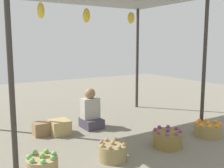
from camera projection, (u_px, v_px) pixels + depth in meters
ground_plane at (97, 129)px, 5.26m from camera, size 14.00×14.00×0.00m
market_stall_structure at (96, 4)px, 4.92m from camera, size 3.81×2.39×2.53m
vendor_person at (91, 112)px, 5.31m from camera, size 0.36×0.44×0.78m
basket_green_apples at (42, 168)px, 3.29m from camera, size 0.39×0.39×0.33m
basket_potatoes at (113, 152)px, 3.83m from camera, size 0.41×0.41×0.28m
basket_purple_onions at (167, 139)px, 4.32m from camera, size 0.47×0.47×0.31m
basket_oranges at (208, 130)px, 4.85m from camera, size 0.48×0.48×0.27m
wooden_crate_near_vendor at (45, 128)px, 4.91m from camera, size 0.43×0.24×0.24m
wooden_crate_stacked_rear at (60, 127)px, 4.94m from camera, size 0.34×0.35×0.26m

